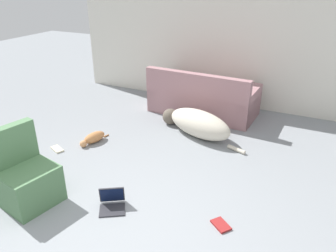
# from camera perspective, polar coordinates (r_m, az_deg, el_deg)

# --- Properties ---
(ground_plane) EXTENTS (20.00, 20.00, 0.00)m
(ground_plane) POSITION_cam_1_polar(r_m,az_deg,el_deg) (3.46, -12.73, -20.22)
(ground_plane) COLOR gray
(wall_back) EXTENTS (6.54, 0.06, 2.62)m
(wall_back) POSITION_cam_1_polar(r_m,az_deg,el_deg) (6.51, 10.73, 14.76)
(wall_back) COLOR silver
(wall_back) RESTS_ON ground_plane
(couch) EXTENTS (1.99, 1.01, 0.87)m
(couch) POSITION_cam_1_polar(r_m,az_deg,el_deg) (6.20, 6.06, 4.68)
(couch) COLOR #A3757A
(couch) RESTS_ON ground_plane
(dog) EXTENTS (1.64, 0.85, 0.43)m
(dog) POSITION_cam_1_polar(r_m,az_deg,el_deg) (5.36, 5.08, 0.49)
(dog) COLOR beige
(dog) RESTS_ON ground_plane
(cat) EXTENTS (0.26, 0.56, 0.16)m
(cat) POSITION_cam_1_polar(r_m,az_deg,el_deg) (5.28, -12.87, -2.03)
(cat) COLOR #BC7A47
(cat) RESTS_ON ground_plane
(laptop_open) EXTENTS (0.39, 0.39, 0.23)m
(laptop_open) POSITION_cam_1_polar(r_m,az_deg,el_deg) (3.88, -9.71, -12.74)
(laptop_open) COLOR #2D2D33
(laptop_open) RESTS_ON ground_plane
(book_cream) EXTENTS (0.26, 0.20, 0.02)m
(book_cream) POSITION_cam_1_polar(r_m,az_deg,el_deg) (5.24, -18.75, -3.82)
(book_cream) COLOR beige
(book_cream) RESTS_ON ground_plane
(book_red) EXTENTS (0.25, 0.24, 0.02)m
(book_red) POSITION_cam_1_polar(r_m,az_deg,el_deg) (3.66, 9.19, -16.65)
(book_red) COLOR maroon
(book_red) RESTS_ON ground_plane
(side_chair) EXTENTS (0.67, 0.67, 0.91)m
(side_chair) POSITION_cam_1_polar(r_m,az_deg,el_deg) (4.11, -23.48, -8.37)
(side_chair) COLOR #4C754C
(side_chair) RESTS_ON ground_plane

